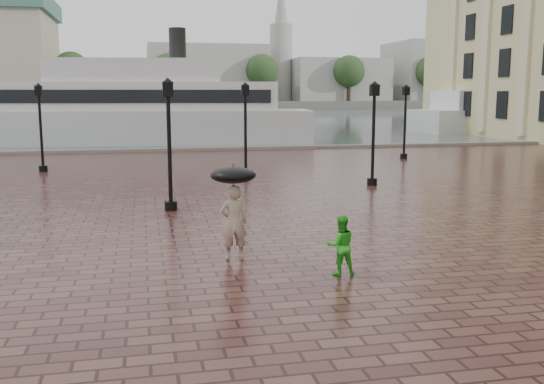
{
  "coord_description": "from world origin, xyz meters",
  "views": [
    {
      "loc": [
        -6.89,
        -11.02,
        4.03
      ],
      "look_at": [
        -3.53,
        4.67,
        1.4
      ],
      "focal_mm": 40.0,
      "sensor_mm": 36.0,
      "label": 1
    }
  ],
  "objects": [
    {
      "name": "ferry_near",
      "position": [
        -7.21,
        39.22,
        2.74
      ],
      "size": [
        28.41,
        10.32,
        9.11
      ],
      "rotation": [
        0.0,
        0.0,
        -0.13
      ],
      "color": "silver",
      "rests_on": "ground"
    },
    {
      "name": "quay_edge",
      "position": [
        0.0,
        32.0,
        0.0
      ],
      "size": [
        80.0,
        0.6,
        0.3
      ],
      "primitive_type": "cube",
      "color": "slate",
      "rests_on": "ground"
    },
    {
      "name": "far_shore",
      "position": [
        0.0,
        160.0,
        1.0
      ],
      "size": [
        300.0,
        60.0,
        2.0
      ],
      "primitive_type": "cube",
      "color": "#4C4C47",
      "rests_on": "ground"
    },
    {
      "name": "ground",
      "position": [
        0.0,
        0.0,
        0.0
      ],
      "size": [
        300.0,
        300.0,
        0.0
      ],
      "primitive_type": "plane",
      "color": "#3C1D1B",
      "rests_on": "ground"
    },
    {
      "name": "distant_skyline",
      "position": [
        48.14,
        150.0,
        9.45
      ],
      "size": [
        102.5,
        22.0,
        33.0
      ],
      "color": "gray",
      "rests_on": "ground"
    },
    {
      "name": "street_lamps",
      "position": [
        -1.6,
        17.6,
        2.33
      ],
      "size": [
        21.44,
        14.44,
        4.4
      ],
      "color": "black",
      "rests_on": "ground"
    },
    {
      "name": "adult_pedestrian",
      "position": [
        -4.79,
        3.27,
        0.92
      ],
      "size": [
        0.69,
        0.47,
        1.84
      ],
      "primitive_type": "imported",
      "rotation": [
        0.0,
        0.0,
        3.18
      ],
      "color": "tan",
      "rests_on": "ground"
    },
    {
      "name": "umbrella",
      "position": [
        -4.79,
        3.27,
        2.08
      ],
      "size": [
        1.1,
        1.1,
        1.18
      ],
      "color": "black",
      "rests_on": "ground"
    },
    {
      "name": "far_trees",
      "position": [
        0.0,
        138.0,
        9.42
      ],
      "size": [
        188.0,
        8.0,
        13.5
      ],
      "color": "#2D2119",
      "rests_on": "ground"
    },
    {
      "name": "harbour_water",
      "position": [
        0.0,
        92.0,
        0.0
      ],
      "size": [
        240.0,
        240.0,
        0.0
      ],
      "primitive_type": "plane",
      "color": "#434C51",
      "rests_on": "ground"
    },
    {
      "name": "ferry_far",
      "position": [
        32.82,
        46.99,
        2.41
      ],
      "size": [
        24.95,
        8.61,
        8.02
      ],
      "rotation": [
        0.0,
        0.0,
        0.11
      ],
      "color": "silver",
      "rests_on": "ground"
    },
    {
      "name": "child_pedestrian",
      "position": [
        -2.65,
        1.48,
        0.68
      ],
      "size": [
        0.68,
        0.54,
        1.35
      ],
      "primitive_type": "imported",
      "rotation": [
        0.0,
        0.0,
        3.1
      ],
      "color": "green",
      "rests_on": "ground"
    }
  ]
}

